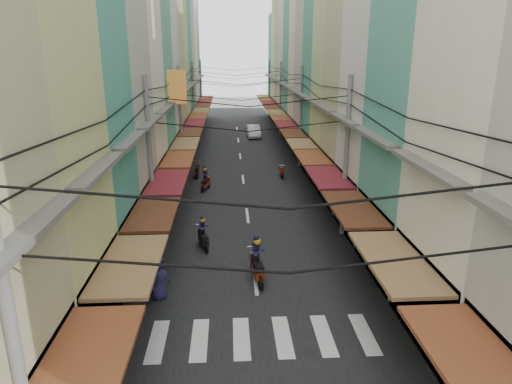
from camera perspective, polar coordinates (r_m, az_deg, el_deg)
name	(u,v)px	position (r m, az deg, el deg)	size (l,w,h in m)	color
ground	(253,260)	(21.33, -0.41, -8.53)	(160.00, 160.00, 0.00)	slate
road	(241,161)	(40.29, -1.91, 3.87)	(10.00, 80.00, 0.02)	black
sidewalk_left	(166,162)	(40.65, -11.13, 3.70)	(3.00, 80.00, 0.06)	slate
sidewalk_right	(314,160)	(40.96, 7.24, 3.99)	(3.00, 80.00, 0.06)	slate
crosswalk	(262,337)	(16.13, 0.77, -17.69)	(7.55, 2.40, 0.01)	silver
building_row_left	(133,44)	(36.44, -15.07, 17.42)	(7.80, 67.67, 23.70)	beige
building_row_right	(345,49)	(36.75, 11.12, 17.09)	(7.80, 68.98, 22.59)	teal
utility_poles	(242,89)	(34.33, -1.78, 12.69)	(10.20, 66.13, 8.20)	slate
white_car	(253,137)	(52.00, -0.32, 6.89)	(4.66, 1.83, 1.64)	silver
bicycle	(391,289)	(19.75, 16.57, -11.53)	(0.63, 1.67, 1.15)	black
moving_scooters	(229,211)	(26.01, -3.44, -2.45)	(6.77, 18.86, 2.01)	black
parked_scooters	(358,302)	(17.50, 12.60, -13.29)	(13.29, 14.77, 1.01)	black
pedestrians	(176,233)	(21.96, -9.97, -5.13)	(11.97, 17.60, 2.25)	black
market_umbrella	(451,263)	(18.18, 23.16, -8.15)	(2.05, 2.05, 2.16)	#B2B2B7
traffic_sign	(362,212)	(22.40, 13.07, -2.49)	(0.10, 0.58, 2.63)	slate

